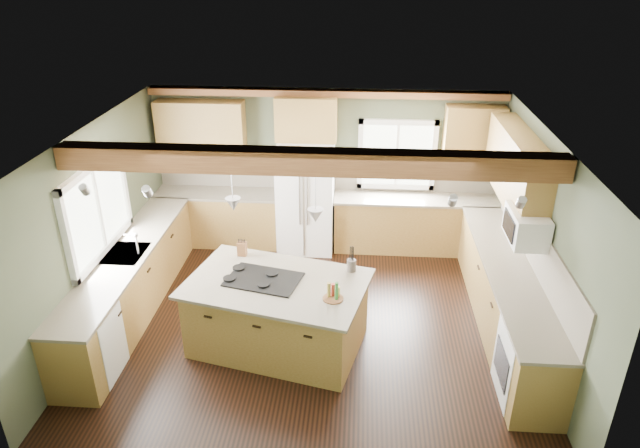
{
  "coord_description": "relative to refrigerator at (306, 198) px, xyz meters",
  "views": [
    {
      "loc": [
        0.56,
        -6.35,
        4.55
      ],
      "look_at": [
        0.07,
        0.3,
        1.32
      ],
      "focal_mm": 32.0,
      "sensor_mm": 36.0,
      "label": 1
    }
  ],
  "objects": [
    {
      "name": "base_cab_left",
      "position": [
        -2.2,
        -2.07,
        -0.46
      ],
      "size": [
        0.6,
        3.7,
        0.88
      ],
      "primitive_type": "cube",
      "color": "brown",
      "rests_on": "floor"
    },
    {
      "name": "pendant_left",
      "position": [
        -0.59,
        -2.53,
        0.98
      ],
      "size": [
        0.18,
        0.18,
        0.16
      ],
      "primitive_type": "cone",
      "rotation": [
        3.14,
        0.0,
        0.0
      ],
      "color": "#B2B2B7",
      "rests_on": "ceiling"
    },
    {
      "name": "window_left",
      "position": [
        -2.48,
        -2.07,
        0.65
      ],
      "size": [
        0.04,
        1.6,
        1.05
      ],
      "primitive_type": "cube",
      "color": "white",
      "rests_on": "wall_left"
    },
    {
      "name": "counter_left",
      "position": [
        -2.2,
        -2.07,
        0.0
      ],
      "size": [
        0.64,
        3.74,
        0.04
      ],
      "primitive_type": "cube",
      "color": "#4C4538",
      "rests_on": "base_cab_left"
    },
    {
      "name": "faucet",
      "position": [
        -2.02,
        -2.07,
        0.15
      ],
      "size": [
        0.02,
        0.02,
        0.28
      ],
      "primitive_type": "cylinder",
      "color": "#B2B2B7",
      "rests_on": "sink"
    },
    {
      "name": "wall_back",
      "position": [
        0.3,
        0.38,
        0.4
      ],
      "size": [
        5.6,
        0.0,
        5.6
      ],
      "primitive_type": "plane",
      "rotation": [
        1.57,
        0.0,
        0.0
      ],
      "color": "#3F4732",
      "rests_on": "ground"
    },
    {
      "name": "window_back",
      "position": [
        1.45,
        0.36,
        0.65
      ],
      "size": [
        1.1,
        0.04,
        1.0
      ],
      "primitive_type": "cube",
      "color": "white",
      "rests_on": "wall_back"
    },
    {
      "name": "wall_right",
      "position": [
        3.1,
        -2.12,
        0.4
      ],
      "size": [
        0.0,
        5.0,
        5.0
      ],
      "primitive_type": "plane",
      "rotation": [
        1.57,
        0.0,
        -1.57
      ],
      "color": "#3F4732",
      "rests_on": "ground"
    },
    {
      "name": "knife_block",
      "position": [
        -0.64,
        -2.02,
        0.12
      ],
      "size": [
        0.12,
        0.1,
        0.19
      ],
      "primitive_type": "cube",
      "rotation": [
        0.0,
        0.0,
        -0.12
      ],
      "color": "#572F1A",
      "rests_on": "island_top"
    },
    {
      "name": "upper_cab_right",
      "position": [
        2.92,
        -1.22,
        1.05
      ],
      "size": [
        0.35,
        2.2,
        0.9
      ],
      "primitive_type": "cube",
      "color": "brown",
      "rests_on": "wall_right"
    },
    {
      "name": "oven",
      "position": [
        2.79,
        -3.37,
        -0.47
      ],
      "size": [
        0.6,
        0.72,
        0.84
      ],
      "primitive_type": "cube",
      "color": "white",
      "rests_on": "floor"
    },
    {
      "name": "backsplash_back",
      "position": [
        0.3,
        0.36,
        0.31
      ],
      "size": [
        5.58,
        0.03,
        0.58
      ],
      "primitive_type": "cube",
      "color": "brown",
      "rests_on": "wall_back"
    },
    {
      "name": "cooktop",
      "position": [
        -0.26,
        -2.61,
        0.03
      ],
      "size": [
        0.98,
        0.77,
        0.02
      ],
      "primitive_type": "cube",
      "rotation": [
        0.0,
        0.0,
        -0.24
      ],
      "color": "black",
      "rests_on": "island_top"
    },
    {
      "name": "island_top",
      "position": [
        -0.1,
        -2.65,
        0.0
      ],
      "size": [
        2.4,
        1.82,
        0.04
      ],
      "primitive_type": "cube",
      "rotation": [
        0.0,
        0.0,
        -0.24
      ],
      "color": "#4C4538",
      "rests_on": "island"
    },
    {
      "name": "floor",
      "position": [
        0.3,
        -2.12,
        -0.9
      ],
      "size": [
        5.6,
        5.6,
        0.0
      ],
      "primitive_type": "plane",
      "color": "black",
      "rests_on": "ground"
    },
    {
      "name": "island",
      "position": [
        -0.1,
        -2.65,
        -0.46
      ],
      "size": [
        2.24,
        1.66,
        0.88
      ],
      "primitive_type": "cube",
      "rotation": [
        0.0,
        0.0,
        -0.24
      ],
      "color": "brown",
      "rests_on": "floor"
    },
    {
      "name": "base_cab_back_right",
      "position": [
        1.79,
        0.08,
        -0.46
      ],
      "size": [
        2.62,
        0.6,
        0.88
      ],
      "primitive_type": "cube",
      "color": "brown",
      "rests_on": "floor"
    },
    {
      "name": "upper_cab_back_corner",
      "position": [
        2.6,
        0.21,
        1.05
      ],
      "size": [
        0.9,
        0.35,
        0.9
      ],
      "primitive_type": "cube",
      "color": "brown",
      "rests_on": "wall_back"
    },
    {
      "name": "base_cab_right",
      "position": [
        2.8,
        -2.07,
        -0.46
      ],
      "size": [
        0.6,
        3.7,
        0.88
      ],
      "primitive_type": "cube",
      "color": "brown",
      "rests_on": "floor"
    },
    {
      "name": "ceiling_beam",
      "position": [
        0.3,
        -2.65,
        1.57
      ],
      "size": [
        5.55,
        0.26,
        0.26
      ],
      "primitive_type": "cube",
      "color": "#552D18",
      "rests_on": "ceiling"
    },
    {
      "name": "counter_back_left",
      "position": [
        -1.49,
        0.08,
        0.0
      ],
      "size": [
        2.06,
        0.64,
        0.04
      ],
      "primitive_type": "cube",
      "color": "#4C4538",
      "rests_on": "base_cab_back_left"
    },
    {
      "name": "upper_cab_over_fridge",
      "position": [
        -0.0,
        0.21,
        1.25
      ],
      "size": [
        0.96,
        0.35,
        0.7
      ],
      "primitive_type": "cube",
      "color": "brown",
      "rests_on": "wall_back"
    },
    {
      "name": "dishwasher",
      "position": [
        -2.19,
        -3.37,
        -0.47
      ],
      "size": [
        0.6,
        0.6,
        0.84
      ],
      "primitive_type": "cube",
      "color": "white",
      "rests_on": "floor"
    },
    {
      "name": "utensil_crock",
      "position": [
        0.8,
        -2.31,
        0.1
      ],
      "size": [
        0.15,
        0.15,
        0.15
      ],
      "primitive_type": "cylinder",
      "rotation": [
        0.0,
        0.0,
        -0.37
      ],
      "color": "#443D36",
      "rests_on": "island_top"
    },
    {
      "name": "ceiling",
      "position": [
        0.3,
        -2.12,
        1.7
      ],
      "size": [
        5.6,
        5.6,
        0.0
      ],
      "primitive_type": "plane",
      "rotation": [
        3.14,
        0.0,
        0.0
      ],
      "color": "silver",
      "rests_on": "wall_back"
    },
    {
      "name": "microwave",
      "position": [
        2.88,
        -2.17,
        0.65
      ],
      "size": [
        0.4,
        0.7,
        0.38
      ],
      "primitive_type": "cube",
      "color": "white",
      "rests_on": "wall_right"
    },
    {
      "name": "bottle_tray",
      "position": [
        0.6,
        -2.96,
        0.13
      ],
      "size": [
        0.25,
        0.25,
        0.22
      ],
      "primitive_type": null,
      "rotation": [
        0.0,
        0.0,
        0.03
      ],
      "color": "brown",
      "rests_on": "island_top"
    },
    {
      "name": "refrigerator",
      "position": [
        0.0,
        0.0,
        0.0
      ],
      "size": [
        0.9,
        0.74,
        1.8
      ],
      "primitive_type": "cube",
      "color": "white",
      "rests_on": "floor"
    },
    {
      "name": "base_cab_back_left",
      "position": [
        -1.49,
        0.08,
        -0.46
      ],
      "size": [
        2.02,
        0.6,
        0.88
      ],
      "primitive_type": "cube",
      "color": "brown",
      "rests_on": "floor"
    },
    {
      "name": "soffit_trim",
      "position": [
        0.3,
        0.28,
        1.64
      ],
      "size": [
        5.55,
        0.2,
        0.1
      ],
      "primitive_type": "cube",
      "color": "#552D18",
      "rests_on": "ceiling"
    },
    {
      "name": "pendant_right",
      "position": [
        0.39,
        -2.77,
        0.98
      ],
      "size": [
        0.18,
        0.18,
        0.16
      ],
      "primitive_type": "cone",
      "rotation": [
        3.14,
        0.0,
        0.0
      ],
      "color": "#B2B2B7",
      "rests_on": "ceiling"
    },
    {
      "name": "counter_right",
      "position": [
        2.8,
        -2.07,
        0.0
      ],
      "size": [
        0.64,
        3.74,
        0.04
      ],
      "primitive_type": "cube",
      "color": "#4C4538",
      "rests_on": "base_cab_right"
    },
    {
      "name": "wall_left",
      "position": [
        -2.5,
        -2.12,
        0.4
      ],
      "size": [
        0.0,
        5.0,
        5.0
      ],
      "primitive_type": "plane",
      "rotation": [
        1.57,
        0.0,
        1.57
      ],
      "color": "#3F4732",
      "rests_on": "ground"
    },
    {
      "name": "counter_back_right",
      "position": [
        1.79,
        0.08,
        0.0
      ],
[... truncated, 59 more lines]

